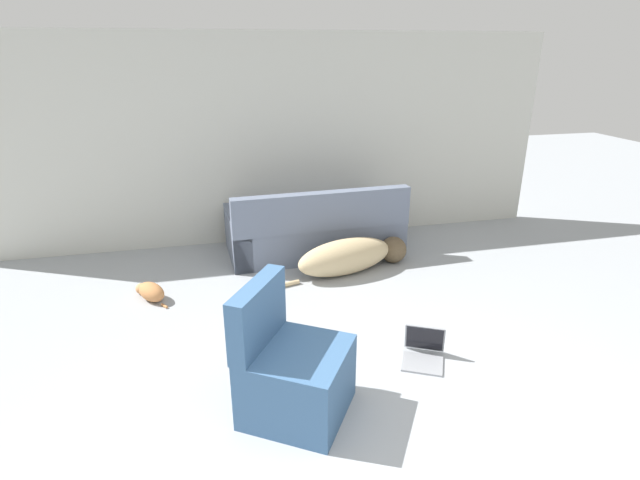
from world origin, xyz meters
name	(u,v)px	position (x,y,z in m)	size (l,w,h in m)	color
wall_back	(270,141)	(0.00, 3.90, 1.21)	(6.88, 0.06, 2.42)	beige
couch	(315,231)	(0.40, 3.32, 0.26)	(2.00, 0.98, 0.81)	slate
dog	(352,256)	(0.66, 2.69, 0.18)	(1.57, 0.66, 0.37)	tan
cat	(150,291)	(-1.37, 2.53, 0.08)	(0.35, 0.45, 0.17)	#BC7A47
laptop_open	(424,349)	(0.73, 1.03, 0.08)	(0.42, 0.43, 0.26)	gray
side_chair	(291,371)	(-0.35, 0.69, 0.30)	(0.85, 0.85, 0.89)	#385B84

